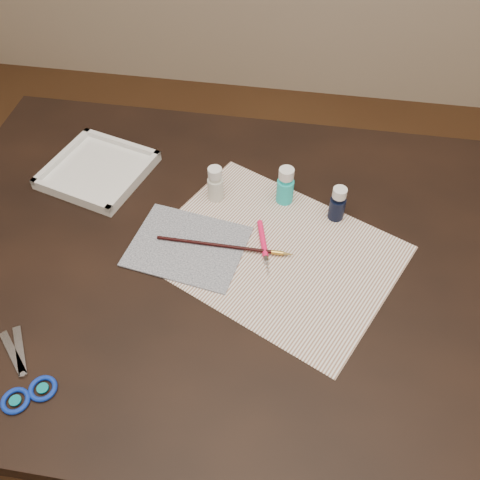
% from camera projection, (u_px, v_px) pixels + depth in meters
% --- Properties ---
extents(ground, '(3.50, 3.50, 0.02)m').
position_uv_depth(ground, '(240.00, 417.00, 1.61)').
color(ground, '#422614').
rests_on(ground, ground).
extents(table, '(1.30, 0.90, 0.75)m').
position_uv_depth(table, '(240.00, 353.00, 1.32)').
color(table, black).
rests_on(table, ground).
extents(paper, '(0.56, 0.51, 0.00)m').
position_uv_depth(paper, '(274.00, 252.00, 1.05)').
color(paper, white).
rests_on(paper, table).
extents(canvas, '(0.24, 0.21, 0.00)m').
position_uv_depth(canvas, '(188.00, 246.00, 1.05)').
color(canvas, black).
rests_on(canvas, paper).
extents(paint_bottle_white, '(0.04, 0.04, 0.08)m').
position_uv_depth(paint_bottle_white, '(215.00, 184.00, 1.12)').
color(paint_bottle_white, silver).
rests_on(paint_bottle_white, table).
extents(paint_bottle_cyan, '(0.05, 0.05, 0.09)m').
position_uv_depth(paint_bottle_cyan, '(285.00, 186.00, 1.11)').
color(paint_bottle_cyan, '#1FCED1').
rests_on(paint_bottle_cyan, table).
extents(paint_bottle_navy, '(0.04, 0.04, 0.08)m').
position_uv_depth(paint_bottle_navy, '(338.00, 204.00, 1.08)').
color(paint_bottle_navy, black).
rests_on(paint_bottle_navy, table).
extents(paintbrush, '(0.27, 0.01, 0.01)m').
position_uv_depth(paintbrush, '(225.00, 246.00, 1.05)').
color(paintbrush, black).
rests_on(paintbrush, canvas).
extents(craft_knife, '(0.05, 0.14, 0.01)m').
position_uv_depth(craft_knife, '(264.00, 247.00, 1.05)').
color(craft_knife, '#FF1455').
rests_on(craft_knife, paper).
extents(scissors, '(0.19, 0.19, 0.01)m').
position_uv_depth(scissors, '(17.00, 369.00, 0.88)').
color(scissors, silver).
rests_on(scissors, table).
extents(palette_tray, '(0.25, 0.25, 0.02)m').
position_uv_depth(palette_tray, '(98.00, 170.00, 1.19)').
color(palette_tray, white).
rests_on(palette_tray, table).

